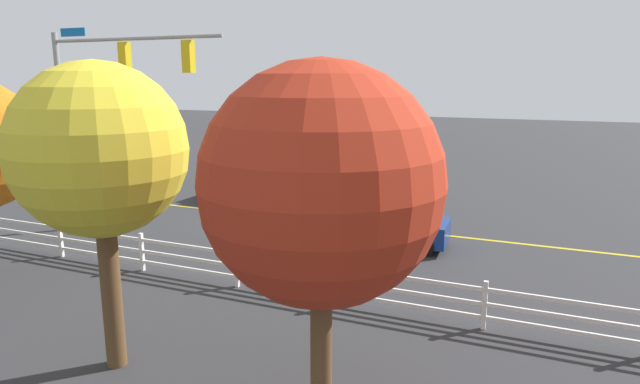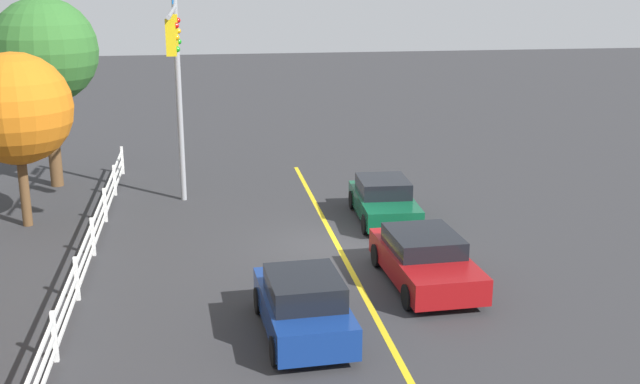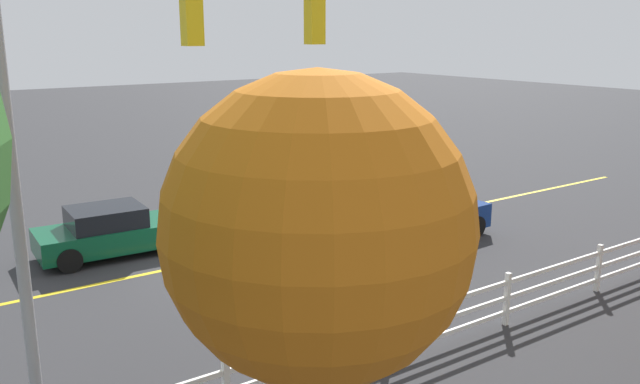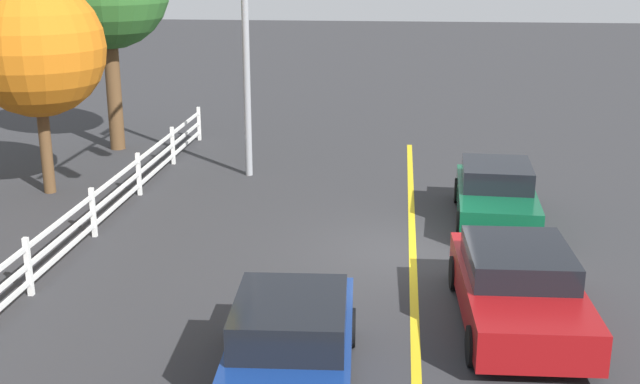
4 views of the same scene
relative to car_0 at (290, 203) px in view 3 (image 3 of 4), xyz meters
name	(u,v)px [view 3 (image 3 of 4)]	position (x,y,z in m)	size (l,w,h in m)	color
ground_plane	(222,258)	(3.28, 1.74, -0.67)	(120.00, 120.00, 0.00)	#2D2D30
lane_center_stripe	(340,233)	(-0.72, 1.74, -0.67)	(28.00, 0.16, 0.01)	gold
signal_assembly	(139,87)	(6.94, 6.39, 4.43)	(7.03, 0.38, 7.27)	gray
car_0	(290,203)	(0.00, 0.00, 0.00)	(4.42, 2.15, 1.35)	maroon
car_1	(427,215)	(-2.53, 3.59, 0.05)	(3.99, 2.01, 1.49)	navy
car_2	(113,231)	(5.59, -0.23, -0.01)	(4.17, 2.03, 1.37)	#0C4C2D
white_rail_fence	(507,298)	(0.28, 8.93, -0.07)	(26.10, 0.10, 1.15)	white
tree_3	(318,229)	(6.78, 11.42, 3.18)	(3.55, 3.55, 5.63)	brown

